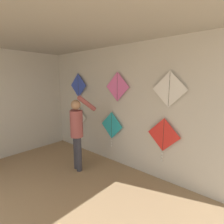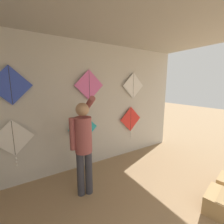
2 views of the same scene
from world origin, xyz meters
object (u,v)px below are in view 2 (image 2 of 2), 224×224
Objects in this scene: kite_1 at (83,130)px; kite_2 at (131,120)px; shopkeeper at (83,141)px; kite_0 at (13,140)px; kite_4 at (89,85)px; cardboard_box at (223,204)px; kite_5 at (133,86)px; kite_3 at (10,85)px.

kite_2 is at bearing 0.00° from kite_1.
kite_1 is at bearing 82.18° from shopkeeper.
kite_4 is (1.48, 0.00, 0.95)m from kite_0.
kite_1 is at bearing 119.41° from cardboard_box.
kite_2 is at bearing -179.36° from kite_5.
kite_5 is at bearing 38.43° from shopkeeper.
kite_3 is at bearing 152.55° from shopkeeper.
kite_1 is 1.31× the size of kite_5.
kite_3 reaches higher than cardboard_box.
kite_1 is (-1.29, 2.28, 0.76)m from cardboard_box.
kite_4 reaches higher than kite_2.
shopkeeper is at bearing -40.69° from kite_3.
kite_3 is at bearing 138.02° from cardboard_box.
cardboard_box is 3.08m from kite_4.
kite_3 is (-2.54, 2.28, 1.74)m from cardboard_box.
kite_2 is 1.31× the size of kite_3.
kite_4 is at bearing 115.99° from cardboard_box.
kite_4 is at bearing 0.23° from kite_1.
kite_0 reaches higher than cardboard_box.
kite_2 is at bearing 39.25° from shopkeeper.
kite_5 is (1.41, 0.00, 0.96)m from kite_1.
kite_0 is 1.75m from kite_4.
kite_5 is (2.66, 0.00, -0.02)m from kite_3.
kite_2 is at bearing 0.00° from kite_0.
kite_4 is at bearing 0.03° from kite_0.
kite_2 reaches higher than kite_0.
kite_5 is at bearing 86.96° from cardboard_box.
shopkeeper is at bearing -111.06° from kite_1.
shopkeeper is 1.96× the size of kite_2.
shopkeeper is at bearing -153.99° from kite_2.
kite_2 is (1.34, 0.00, 0.04)m from kite_1.
kite_4 is at bearing 0.00° from kite_3.
kite_3 is (0.05, 0.00, 0.95)m from kite_0.
cardboard_box is 0.67× the size of kite_0.
kite_3 is 1.00× the size of kite_5.
cardboard_box is at bearing -60.59° from kite_1.
cardboard_box is at bearing -41.98° from kite_3.
cardboard_box is (1.60, -1.47, -0.83)m from shopkeeper.
cardboard_box is 2.73m from kite_1.
kite_3 reaches higher than kite_2.
kite_0 is 1.30m from kite_1.
kite_2 reaches higher than cardboard_box.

